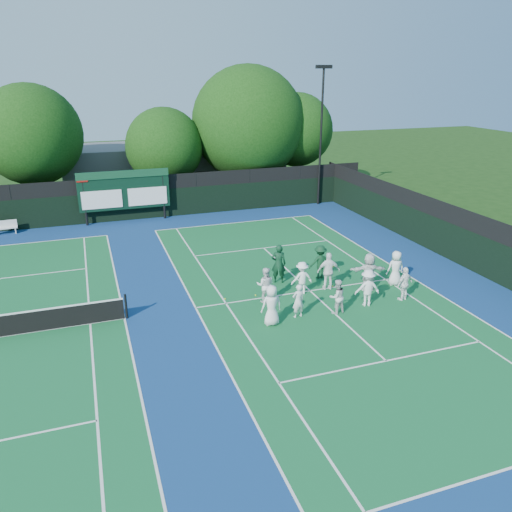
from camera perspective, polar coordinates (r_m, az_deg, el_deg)
name	(u,v)px	position (r m, az deg, el deg)	size (l,w,h in m)	color
ground	(319,300)	(22.82, 7.26, -4.97)	(120.00, 120.00, 0.00)	#16350E
court_apron	(184,310)	(21.94, -8.23, -6.09)	(34.00, 32.00, 0.01)	navy
near_court	(310,291)	(23.63, 6.20, -3.98)	(11.05, 23.85, 0.01)	#125B2D
back_fence	(140,200)	(35.54, -13.15, 6.26)	(34.00, 0.08, 3.00)	black
divider_fence_right	(470,243)	(28.01, 23.24, 1.33)	(0.08, 32.00, 3.00)	black
scoreboard	(124,190)	(34.87, -14.84, 7.26)	(6.00, 0.21, 3.55)	black
clubhouse	(175,167)	(43.71, -9.19, 9.97)	(18.00, 6.00, 4.00)	#5A5B60
light_pole_right	(322,121)	(38.20, 7.50, 15.10)	(1.20, 0.30, 10.12)	black
bench	(6,227)	(35.36, -26.71, 3.01)	(1.39, 0.48, 0.86)	silver
tree_b	(34,137)	(38.31, -24.03, 12.29)	(6.84, 6.84, 9.05)	black
tree_c	(166,148)	(38.82, -10.21, 12.02)	(5.74, 5.74, 7.30)	black
tree_d	(250,126)	(40.21, -0.72, 14.64)	(8.73, 8.73, 10.28)	black
tree_e	(298,132)	(41.74, 4.79, 13.99)	(5.84, 5.84, 8.19)	black
tennis_ball_0	(256,295)	(22.99, -0.05, -4.50)	(0.07, 0.07, 0.07)	#CCDF1A
tennis_ball_1	(333,267)	(26.60, 8.81, -1.19)	(0.07, 0.07, 0.07)	#CCDF1A
tennis_ball_2	(372,284)	(24.79, 13.10, -3.15)	(0.07, 0.07, 0.07)	#CCDF1A
tennis_ball_3	(225,299)	(22.68, -3.56, -4.91)	(0.07, 0.07, 0.07)	#CCDF1A
tennis_ball_4	(301,287)	(23.88, 5.15, -3.60)	(0.07, 0.07, 0.07)	#CCDF1A
tennis_ball_5	(333,286)	(24.20, 8.75, -3.43)	(0.07, 0.07, 0.07)	#CCDF1A
player_front_0	(271,305)	(20.16, 1.78, -5.65)	(0.84, 0.55, 1.72)	white
player_front_1	(298,301)	(20.87, 4.84, -5.14)	(0.54, 0.36, 1.49)	silver
player_front_2	(337,297)	(21.41, 9.23, -4.59)	(0.74, 0.58, 1.53)	silver
player_front_3	(367,288)	(22.30, 12.62, -3.57)	(1.08, 0.62, 1.68)	white
player_front_4	(405,284)	(23.27, 16.62, -3.06)	(0.93, 0.39, 1.58)	white
player_back_0	(265,285)	(22.09, 1.07, -3.34)	(0.80, 0.62, 1.64)	white
player_back_1	(302,278)	(23.01, 5.26, -2.53)	(1.01, 0.58, 1.57)	white
player_back_2	(329,271)	(23.61, 8.30, -1.72)	(1.07, 0.44, 1.82)	white
player_back_3	(369,272)	(23.87, 12.75, -1.77)	(1.69, 0.54, 1.82)	silver
player_back_4	(396,268)	(24.77, 15.66, -1.35)	(0.84, 0.55, 1.71)	white
coach_left	(279,264)	(24.10, 2.59, -0.89)	(0.71, 0.47, 1.95)	#0D321D
coach_right	(320,262)	(24.84, 7.33, -0.67)	(1.10, 0.63, 1.71)	#0E361D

